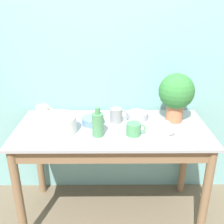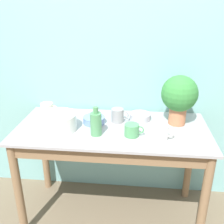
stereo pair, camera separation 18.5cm
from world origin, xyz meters
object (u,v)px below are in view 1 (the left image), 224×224
at_px(mug_green, 134,129).
at_px(mug_cream, 43,112).
at_px(mug_white, 163,130).
at_px(mug_grey, 116,115).
at_px(bottle_tall, 98,124).
at_px(bowl_small_steel, 138,115).
at_px(potted_plant, 176,93).
at_px(bowl_small_blue, 93,121).
at_px(bowl_wash_large, 57,124).

xyz_separation_m(mug_green, mug_cream, (-0.68, 0.28, 0.01)).
xyz_separation_m(mug_green, mug_white, (0.19, -0.03, 0.01)).
relative_size(mug_grey, mug_cream, 0.96).
distance_m(mug_green, mug_white, 0.20).
distance_m(bottle_tall, mug_cream, 0.52).
relative_size(mug_cream, bowl_small_steel, 0.86).
distance_m(potted_plant, bowl_small_blue, 0.65).
bearing_deg(bottle_tall, mug_grey, 59.84).
height_order(mug_cream, bowl_small_blue, mug_cream).
bearing_deg(bowl_small_steel, mug_white, -65.48).
bearing_deg(mug_green, mug_grey, 117.98).
xyz_separation_m(mug_green, bowl_small_blue, (-0.29, 0.17, -0.02)).
height_order(potted_plant, bottle_tall, potted_plant).
bearing_deg(bowl_small_blue, potted_plant, 5.17).
distance_m(bowl_wash_large, mug_grey, 0.45).
relative_size(bowl_wash_large, mug_white, 2.05).
bearing_deg(mug_green, bottle_tall, -177.91).
relative_size(bottle_tall, mug_white, 1.54).
bearing_deg(mug_cream, bowl_small_blue, -14.73).
bearing_deg(bowl_wash_large, bottle_tall, -10.46).
distance_m(potted_plant, mug_cream, 1.02).
relative_size(bottle_tall, mug_cream, 1.48).
xyz_separation_m(potted_plant, bowl_small_blue, (-0.62, -0.06, -0.19)).
xyz_separation_m(bowl_small_steel, bowl_small_blue, (-0.34, -0.10, 0.00)).
bearing_deg(mug_white, mug_grey, 141.42).
distance_m(mug_cream, bowl_small_steel, 0.73).
height_order(potted_plant, bowl_small_blue, potted_plant).
bearing_deg(potted_plant, bowl_small_blue, -174.83).
relative_size(bowl_wash_large, mug_green, 2.05).
relative_size(potted_plant, mug_grey, 2.78).
distance_m(bottle_tall, bowl_small_blue, 0.20).
height_order(mug_white, bowl_small_blue, mug_white).
xyz_separation_m(mug_cream, bowl_small_steel, (0.73, -0.00, -0.03)).
bearing_deg(bowl_wash_large, potted_plant, 12.17).
bearing_deg(bowl_small_blue, mug_cream, 165.27).
bearing_deg(potted_plant, bowl_wash_large, -167.83).
bearing_deg(bowl_small_steel, mug_green, -101.15).
relative_size(potted_plant, mug_cream, 2.66).
xyz_separation_m(mug_cream, bowl_small_blue, (0.39, -0.10, -0.03)).
xyz_separation_m(mug_green, bowl_small_steel, (0.05, 0.27, -0.02)).
xyz_separation_m(mug_green, mug_grey, (-0.11, 0.21, 0.01)).
relative_size(bowl_wash_large, bowl_small_steel, 1.69).
height_order(bottle_tall, bowl_small_blue, bottle_tall).
bearing_deg(mug_green, bowl_small_steel, 78.85).
bearing_deg(potted_plant, mug_white, -117.10).
xyz_separation_m(mug_grey, bowl_small_steel, (0.17, 0.06, -0.03)).
relative_size(bowl_wash_large, bowl_small_blue, 1.67).
height_order(mug_green, mug_cream, mug_cream).
height_order(mug_green, bowl_small_blue, mug_green).
bearing_deg(mug_grey, bowl_small_steel, 19.74).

